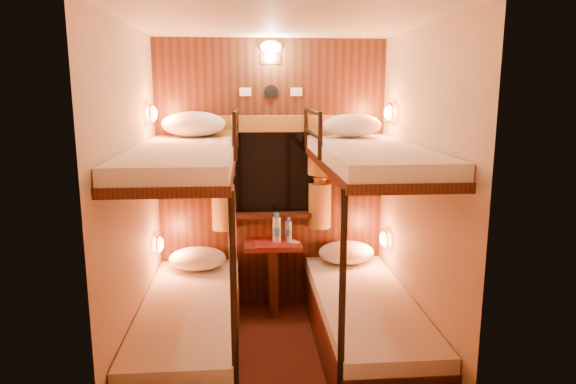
{
  "coord_description": "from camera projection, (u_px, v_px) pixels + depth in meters",
  "views": [
    {
      "loc": [
        -0.22,
        -3.48,
        1.96
      ],
      "look_at": [
        0.08,
        0.15,
        1.24
      ],
      "focal_mm": 32.0,
      "sensor_mm": 36.0,
      "label": 1
    }
  ],
  "objects": [
    {
      "name": "floor",
      "position": [
        279.0,
        360.0,
        3.8
      ],
      "size": [
        2.1,
        2.1,
        0.0
      ],
      "primitive_type": "plane",
      "color": "black",
      "rests_on": "ground"
    },
    {
      "name": "ceiling",
      "position": [
        278.0,
        22.0,
        3.33
      ],
      "size": [
        2.1,
        2.1,
        0.0
      ],
      "primitive_type": "plane",
      "rotation": [
        3.14,
        0.0,
        0.0
      ],
      "color": "silver",
      "rests_on": "wall_back"
    },
    {
      "name": "wall_back",
      "position": [
        271.0,
        177.0,
        4.59
      ],
      "size": [
        2.4,
        0.0,
        2.4
      ],
      "primitive_type": "plane",
      "rotation": [
        1.57,
        0.0,
        0.0
      ],
      "color": "#C6B293",
      "rests_on": "floor"
    },
    {
      "name": "wall_front",
      "position": [
        292.0,
        247.0,
        2.54
      ],
      "size": [
        2.4,
        0.0,
        2.4
      ],
      "primitive_type": "plane",
      "rotation": [
        -1.57,
        0.0,
        0.0
      ],
      "color": "#C6B293",
      "rests_on": "floor"
    },
    {
      "name": "wall_left",
      "position": [
        132.0,
        205.0,
        3.48
      ],
      "size": [
        0.0,
        2.4,
        2.4
      ],
      "primitive_type": "plane",
      "rotation": [
        1.57,
        0.0,
        1.57
      ],
      "color": "#C6B293",
      "rests_on": "floor"
    },
    {
      "name": "wall_right",
      "position": [
        419.0,
        200.0,
        3.64
      ],
      "size": [
        0.0,
        2.4,
        2.4
      ],
      "primitive_type": "plane",
      "rotation": [
        1.57,
        0.0,
        -1.57
      ],
      "color": "#C6B293",
      "rests_on": "floor"
    },
    {
      "name": "back_panel",
      "position": [
        271.0,
        177.0,
        4.58
      ],
      "size": [
        2.0,
        0.03,
        2.4
      ],
      "primitive_type": "cube",
      "color": "black",
      "rests_on": "floor"
    },
    {
      "name": "bunk_left",
      "position": [
        189.0,
        288.0,
        3.7
      ],
      "size": [
        0.72,
        1.9,
        1.82
      ],
      "color": "black",
      "rests_on": "floor"
    },
    {
      "name": "bunk_right",
      "position": [
        365.0,
        283.0,
        3.81
      ],
      "size": [
        0.72,
        1.9,
        1.82
      ],
      "color": "black",
      "rests_on": "floor"
    },
    {
      "name": "window",
      "position": [
        272.0,
        180.0,
        4.55
      ],
      "size": [
        1.0,
        0.12,
        0.79
      ],
      "color": "black",
      "rests_on": "back_panel"
    },
    {
      "name": "curtains",
      "position": [
        272.0,
        171.0,
        4.5
      ],
      "size": [
        1.1,
        0.22,
        1.0
      ],
      "color": "olive",
      "rests_on": "back_panel"
    },
    {
      "name": "back_fixtures",
      "position": [
        271.0,
        56.0,
        4.34
      ],
      "size": [
        0.54,
        0.09,
        0.48
      ],
      "color": "black",
      "rests_on": "back_panel"
    },
    {
      "name": "reading_lamps",
      "position": [
        273.0,
        179.0,
        4.24
      ],
      "size": [
        2.0,
        0.2,
        1.25
      ],
      "color": "orange",
      "rests_on": "wall_left"
    },
    {
      "name": "table",
      "position": [
        273.0,
        268.0,
        4.55
      ],
      "size": [
        0.5,
        0.34,
        0.66
      ],
      "color": "#5A1A14",
      "rests_on": "floor"
    },
    {
      "name": "bottle_left",
      "position": [
        277.0,
        230.0,
        4.49
      ],
      "size": [
        0.08,
        0.08,
        0.26
      ],
      "rotation": [
        0.0,
        0.0,
        -0.16
      ],
      "color": "#99BFE5",
      "rests_on": "table"
    },
    {
      "name": "bottle_right",
      "position": [
        288.0,
        231.0,
        4.54
      ],
      "size": [
        0.06,
        0.06,
        0.21
      ],
      "rotation": [
        0.0,
        0.0,
        -0.09
      ],
      "color": "#99BFE5",
      "rests_on": "table"
    },
    {
      "name": "sachet_a",
      "position": [
        294.0,
        242.0,
        4.5
      ],
      "size": [
        0.09,
        0.08,
        0.01
      ],
      "primitive_type": "cube",
      "rotation": [
        0.0,
        0.0,
        -0.43
      ],
      "color": "silver",
      "rests_on": "table"
    },
    {
      "name": "sachet_b",
      "position": [
        291.0,
        241.0,
        4.53
      ],
      "size": [
        0.09,
        0.08,
        0.01
      ],
      "primitive_type": "cube",
      "rotation": [
        0.0,
        0.0,
        0.26
      ],
      "color": "silver",
      "rests_on": "table"
    },
    {
      "name": "pillow_lower_left",
      "position": [
        198.0,
        258.0,
        4.38
      ],
      "size": [
        0.48,
        0.35,
        0.19
      ],
      "primitive_type": "ellipsoid",
      "color": "white",
      "rests_on": "bunk_left"
    },
    {
      "name": "pillow_lower_right",
      "position": [
        346.0,
        252.0,
        4.54
      ],
      "size": [
        0.49,
        0.35,
        0.19
      ],
      "primitive_type": "ellipsoid",
      "color": "white",
      "rests_on": "bunk_right"
    },
    {
      "name": "pillow_upper_left",
      "position": [
        193.0,
        124.0,
        4.22
      ],
      "size": [
        0.53,
        0.38,
        0.21
      ],
      "primitive_type": "ellipsoid",
      "color": "white",
      "rests_on": "bunk_left"
    },
    {
      "name": "pillow_upper_right",
      "position": [
        352.0,
        125.0,
        4.2
      ],
      "size": [
        0.48,
        0.34,
        0.19
      ],
      "primitive_type": "ellipsoid",
      "color": "white",
      "rests_on": "bunk_right"
    }
  ]
}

